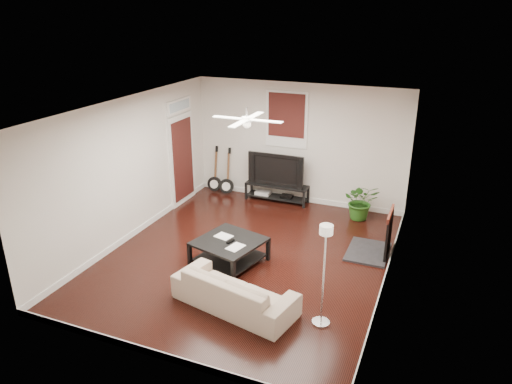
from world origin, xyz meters
TOP-DOWN VIEW (x-y plane):
  - room at (0.00, 0.00)m, footprint 5.01×6.01m
  - brick_accent at (2.49, 1.00)m, footprint 0.02×2.20m
  - fireplace at (2.20, 1.00)m, footprint 0.80×1.10m
  - window_back at (-0.30, 2.97)m, footprint 1.00×0.06m
  - door_left at (-2.46, 1.90)m, footprint 0.08×1.00m
  - tv_stand at (-0.44, 2.78)m, footprint 1.50×0.40m
  - tv at (-0.44, 2.80)m, footprint 1.35×0.18m
  - coffee_table at (-0.22, -0.33)m, footprint 1.31×1.31m
  - sofa at (0.44, -1.54)m, footprint 2.09×1.17m
  - floor_lamp at (1.79, -1.44)m, footprint 0.32×0.32m
  - potted_plant at (1.60, 2.51)m, footprint 0.91×0.85m
  - guitar_left at (-2.09, 2.75)m, footprint 0.39×0.29m
  - guitar_right at (-1.74, 2.72)m, footprint 0.41×0.33m
  - ceiling_fan at (0.00, 0.00)m, footprint 1.24×1.24m

SIDE VIEW (x-z plane):
  - tv_stand at x=-0.44m, z-range 0.00..0.42m
  - coffee_table at x=-0.22m, z-range 0.00..0.45m
  - sofa at x=0.44m, z-range 0.00..0.57m
  - potted_plant at x=1.60m, z-range 0.00..0.83m
  - fireplace at x=2.20m, z-range 0.00..0.92m
  - guitar_left at x=-2.09m, z-range 0.00..1.17m
  - guitar_right at x=-1.74m, z-range 0.00..1.17m
  - floor_lamp at x=1.79m, z-range 0.00..1.61m
  - tv at x=-0.44m, z-range 0.42..1.20m
  - door_left at x=-2.46m, z-range 0.00..2.50m
  - room at x=0.00m, z-range 0.00..2.80m
  - brick_accent at x=2.49m, z-range 0.00..2.80m
  - window_back at x=-0.30m, z-range 1.30..2.60m
  - ceiling_fan at x=0.00m, z-range 2.44..2.76m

